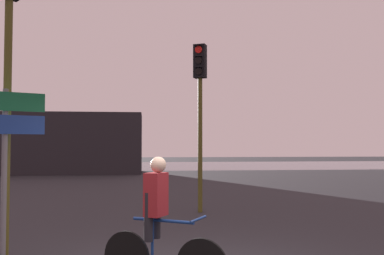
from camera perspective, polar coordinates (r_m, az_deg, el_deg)
water_strip at (r=37.99m, az=-5.30°, el=-5.08°), size 80.00×16.00×0.01m
distant_building at (r=28.86m, az=-20.73°, el=-2.01°), size 13.94×4.00×3.79m
traffic_light_near_left at (r=7.42m, az=-23.27°, el=10.80°), size 0.41×0.42×4.98m
traffic_light_center at (r=11.44m, az=1.08°, el=4.32°), size 0.39×0.41×4.47m
direction_sign_post at (r=6.84m, az=-23.68°, el=-1.93°), size 1.02×0.47×2.60m
cyclist at (r=5.46m, az=-4.50°, el=-12.33°), size 1.50×0.89×1.62m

